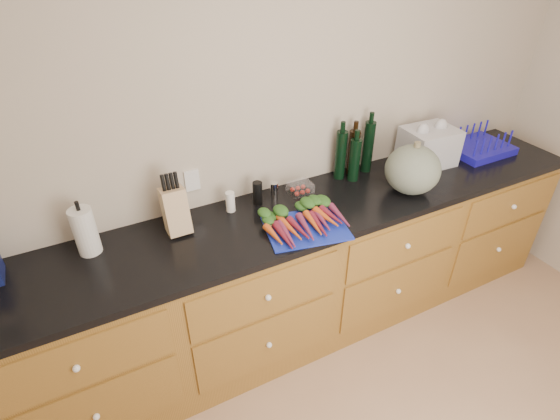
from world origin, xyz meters
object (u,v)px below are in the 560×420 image
knife_block (175,211)px  squash (413,170)px  cutting_board (306,228)px  carrots (302,219)px  dish_rack (479,146)px  tomato_box (300,188)px  paper_towel (85,231)px

knife_block → squash: bearing=-10.6°
cutting_board → squash: squash is taller
carrots → cutting_board: bearing=-90.0°
cutting_board → carrots: (0.00, 0.04, 0.03)m
carrots → dish_rack: dish_rack is taller
squash → tomato_box: (-0.59, 0.28, -0.11)m
tomato_box → dish_rack: (1.37, -0.09, 0.01)m
dish_rack → tomato_box: bearing=176.3°
cutting_board → tomato_box: (0.15, 0.33, 0.03)m
cutting_board → paper_towel: 1.08m
squash → paper_towel: bearing=171.3°
squash → tomato_box: squash is taller
knife_block → dish_rack: (2.12, -0.06, -0.08)m
carrots → paper_towel: 1.07m
cutting_board → squash: 0.75m
knife_block → tomato_box: bearing=2.3°
paper_towel → dish_rack: 2.56m
cutting_board → tomato_box: bearing=65.4°
paper_towel → cutting_board: bearing=-17.3°
knife_block → dish_rack: size_ratio=0.58×
cutting_board → paper_towel: paper_towel is taller
cutting_board → knife_block: (-0.60, 0.30, 0.11)m
carrots → dish_rack: 1.54m
paper_towel → tomato_box: (1.18, 0.01, -0.09)m
cutting_board → paper_towel: bearing=162.7°
carrots → knife_block: size_ratio=1.73×
cutting_board → carrots: bearing=90.0°
cutting_board → squash: (0.74, 0.05, 0.14)m
squash → paper_towel: (-1.77, 0.27, -0.02)m
paper_towel → dish_rack: size_ratio=0.59×
squash → tomato_box: bearing=154.5°
squash → dish_rack: 0.82m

